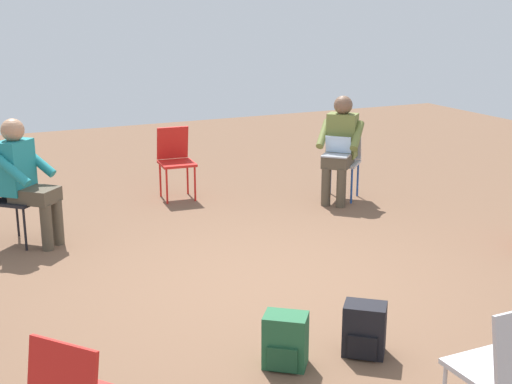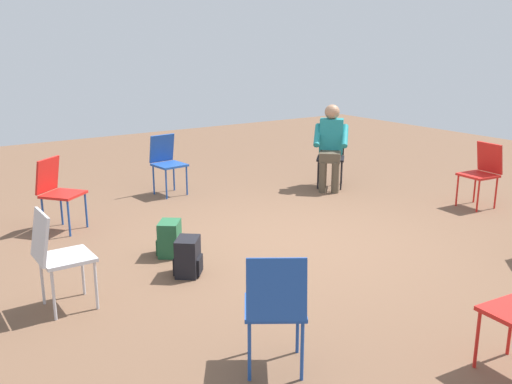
{
  "view_description": "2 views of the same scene",
  "coord_description": "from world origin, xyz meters",
  "views": [
    {
      "loc": [
        -2.42,
        -5.0,
        2.34
      ],
      "look_at": [
        -0.1,
        -0.06,
        0.85
      ],
      "focal_mm": 50.0,
      "sensor_mm": 36.0,
      "label": 1
    },
    {
      "loc": [
        4.62,
        -3.62,
        2.15
      ],
      "look_at": [
        -0.34,
        -0.26,
        0.55
      ],
      "focal_mm": 40.0,
      "sensor_mm": 36.0,
      "label": 2
    }
  ],
  "objects": [
    {
      "name": "backpack_near_laptop_user",
      "position": [
        0.11,
        -1.34,
        0.16
      ],
      "size": [
        0.34,
        0.33,
        0.36
      ],
      "rotation": [
        0.0,
        0.0,
        5.59
      ],
      "color": "black",
      "rests_on": "ground"
    },
    {
      "name": "ground_plane",
      "position": [
        0.0,
        0.0,
        0.0
      ],
      "size": [
        16.2,
        16.2,
        0.0
      ],
      "primitive_type": "plane",
      "color": "brown"
    },
    {
      "name": "chair_north",
      "position": [
        0.24,
        2.94,
        0.5
      ],
      "size": [
        0.43,
        0.47,
        0.85
      ],
      "rotation": [
        0.0,
        0.0,
        3.06
      ],
      "color": "red",
      "rests_on": "ground"
    },
    {
      "name": "chair_south",
      "position": [
        0.16,
        -2.54,
        0.5
      ],
      "size": [
        0.4,
        0.44,
        0.85
      ],
      "rotation": [
        0.0,
        0.0,
        0.0
      ],
      "color": "#B7B7BC",
      "rests_on": "ground"
    },
    {
      "name": "backpack_by_empty_chair",
      "position": [
        -0.45,
        -1.26,
        0.16
      ],
      "size": [
        0.34,
        0.33,
        0.36
      ],
      "rotation": [
        0.0,
        0.0,
        2.49
      ],
      "color": "#235B38",
      "rests_on": "ground"
    },
    {
      "name": "chair_southwest",
      "position": [
        -1.91,
        -1.96,
        0.5
      ],
      "size": [
        0.58,
        0.58,
        0.85
      ],
      "rotation": [
        0.0,
        0.0,
        -0.89
      ],
      "color": "red",
      "rests_on": "ground"
    },
    {
      "name": "chair_northwest",
      "position": [
        -1.74,
        2.05,
        0.5
      ],
      "size": [
        0.58,
        0.58,
        0.85
      ],
      "rotation": [
        0.0,
        0.0,
        -2.34
      ],
      "color": "black",
      "rests_on": "ground"
    },
    {
      "name": "chair_west",
      "position": [
        -2.69,
        -0.21,
        0.5
      ],
      "size": [
        0.48,
        0.44,
        0.85
      ],
      "rotation": [
        0.0,
        0.0,
        -1.46
      ],
      "color": "#1E4799",
      "rests_on": "ground"
    },
    {
      "name": "person_in_teal",
      "position": [
        -1.62,
        1.93,
        0.69
      ],
      "size": [
        0.63,
        0.63,
        1.24
      ],
      "rotation": [
        0.0,
        0.0,
        -2.34
      ],
      "color": "#4C4233",
      "rests_on": "ground"
    },
    {
      "name": "chair_southeast",
      "position": [
        1.9,
        -1.62,
        0.5
      ],
      "size": [
        0.58,
        0.57,
        0.85
      ],
      "rotation": [
        0.0,
        0.0,
        0.99
      ],
      "color": "#1E4799",
      "rests_on": "ground"
    }
  ]
}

